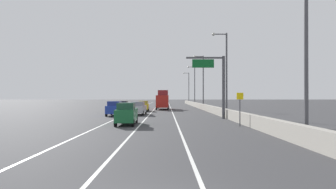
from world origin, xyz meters
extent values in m
plane|color=#38383A|center=(0.00, 64.00, 0.00)|extent=(320.00, 320.00, 0.00)
cube|color=silver|center=(-5.50, 55.00, 0.00)|extent=(0.16, 130.00, 0.00)
cube|color=silver|center=(-2.00, 55.00, 0.00)|extent=(0.16, 130.00, 0.00)
cube|color=silver|center=(1.50, 55.00, 0.00)|extent=(0.16, 130.00, 0.00)
cube|color=#9E998E|center=(7.93, 40.00, 0.55)|extent=(0.60, 120.00, 1.10)
cylinder|color=#47474C|center=(7.33, 26.97, 3.75)|extent=(0.36, 0.36, 7.50)
cube|color=#47474C|center=(5.08, 26.97, 7.30)|extent=(4.50, 0.20, 0.20)
cube|color=#0C5923|center=(4.86, 26.85, 6.60)|extent=(2.60, 0.10, 1.00)
cylinder|color=#4C4C51|center=(7.03, 18.45, 1.20)|extent=(0.10, 0.10, 2.40)
cube|color=yellow|center=(7.03, 18.41, 2.70)|extent=(0.60, 0.04, 0.60)
cylinder|color=#4C4C51|center=(8.82, 10.17, 5.66)|extent=(0.24, 0.24, 11.31)
cylinder|color=#4C4C51|center=(8.69, 31.56, 5.66)|extent=(0.24, 0.24, 11.31)
cube|color=#4C4C51|center=(7.79, 31.56, 11.16)|extent=(1.80, 0.12, 0.12)
sphere|color=beige|center=(6.89, 31.56, 11.16)|extent=(0.44, 0.44, 0.44)
cylinder|color=#4C4C51|center=(8.36, 52.94, 5.66)|extent=(0.24, 0.24, 11.31)
cube|color=#4C4C51|center=(7.46, 52.94, 11.16)|extent=(1.80, 0.12, 0.12)
sphere|color=beige|center=(6.56, 52.94, 11.16)|extent=(0.44, 0.44, 0.44)
cylinder|color=#4C4C51|center=(8.74, 74.33, 5.66)|extent=(0.24, 0.24, 11.31)
cube|color=#4C4C51|center=(7.84, 74.33, 11.16)|extent=(1.80, 0.12, 0.12)
sphere|color=beige|center=(6.94, 74.33, 11.16)|extent=(0.44, 0.44, 0.44)
cylinder|color=#4C4C51|center=(8.79, 95.72, 5.66)|extent=(0.24, 0.24, 11.31)
cube|color=#4C4C51|center=(7.89, 95.72, 11.16)|extent=(1.80, 0.12, 0.12)
sphere|color=beige|center=(6.99, 95.72, 11.16)|extent=(0.44, 0.44, 0.44)
cube|color=black|center=(-6.69, 39.57, 0.82)|extent=(1.79, 4.17, 0.96)
cube|color=black|center=(-6.68, 39.15, 1.60)|extent=(1.55, 1.89, 0.60)
cylinder|color=black|center=(-7.49, 41.17, 0.34)|extent=(0.23, 0.68, 0.68)
cylinder|color=black|center=(-5.93, 41.20, 0.34)|extent=(0.23, 0.68, 0.68)
cylinder|color=black|center=(-7.44, 37.94, 0.34)|extent=(0.23, 0.68, 0.68)
cylinder|color=black|center=(-5.88, 37.96, 0.34)|extent=(0.23, 0.68, 0.68)
cube|color=#B7B7BC|center=(-3.55, 34.08, 0.83)|extent=(2.02, 4.79, 0.98)
cube|color=gray|center=(-3.57, 33.61, 1.62)|extent=(1.70, 2.19, 0.60)
cylinder|color=black|center=(-4.31, 36.02, 0.34)|extent=(0.25, 0.69, 0.68)
cylinder|color=black|center=(-2.63, 35.96, 0.34)|extent=(0.25, 0.69, 0.68)
cylinder|color=black|center=(-4.46, 32.20, 0.34)|extent=(0.25, 0.69, 0.68)
cylinder|color=black|center=(-2.78, 32.14, 0.34)|extent=(0.25, 0.69, 0.68)
cube|color=#196033|center=(-3.29, 19.98, 0.91)|extent=(1.81, 4.54, 1.14)
cube|color=#1C4633|center=(-3.28, 19.53, 1.78)|extent=(1.55, 2.06, 0.60)
cylinder|color=black|center=(-4.10, 21.76, 0.34)|extent=(0.23, 0.68, 0.68)
cylinder|color=black|center=(-2.55, 21.80, 0.34)|extent=(0.23, 0.68, 0.68)
cylinder|color=black|center=(-4.02, 18.16, 0.34)|extent=(0.23, 0.68, 0.68)
cylinder|color=black|center=(-2.47, 18.19, 0.34)|extent=(0.23, 0.68, 0.68)
cube|color=slate|center=(-0.48, 80.13, 0.82)|extent=(1.77, 4.60, 0.96)
cube|color=#4D505A|center=(-0.47, 79.67, 1.60)|extent=(1.54, 2.08, 0.60)
cylinder|color=black|center=(-1.28, 81.97, 0.34)|extent=(0.23, 0.68, 0.68)
cylinder|color=black|center=(0.29, 81.98, 0.34)|extent=(0.23, 0.68, 0.68)
cylinder|color=black|center=(-1.25, 78.28, 0.34)|extent=(0.23, 0.68, 0.68)
cylinder|color=black|center=(0.32, 78.29, 0.34)|extent=(0.23, 0.68, 0.68)
cube|color=gold|center=(-3.63, 44.05, 0.81)|extent=(1.88, 4.26, 0.93)
cube|color=olive|center=(-3.62, 43.62, 1.57)|extent=(1.62, 1.93, 0.60)
cylinder|color=black|center=(-4.48, 45.69, 0.34)|extent=(0.23, 0.68, 0.68)
cylinder|color=black|center=(-2.84, 45.72, 0.34)|extent=(0.23, 0.68, 0.68)
cylinder|color=black|center=(-4.41, 42.37, 0.34)|extent=(0.23, 0.68, 0.68)
cylinder|color=black|center=(-2.78, 42.40, 0.34)|extent=(0.23, 0.68, 0.68)
cube|color=#1E389E|center=(-6.66, 32.43, 0.87)|extent=(1.85, 4.51, 1.06)
cube|color=navy|center=(-6.66, 31.98, 1.70)|extent=(1.62, 2.03, 0.60)
cylinder|color=black|center=(-7.50, 34.23, 0.34)|extent=(0.22, 0.68, 0.68)
cylinder|color=black|center=(-5.83, 34.23, 0.34)|extent=(0.22, 0.68, 0.68)
cylinder|color=black|center=(-7.49, 30.63, 0.34)|extent=(0.22, 0.68, 0.68)
cylinder|color=black|center=(-5.81, 30.63, 0.34)|extent=(0.22, 0.68, 0.68)
cube|color=#A51E19|center=(-0.25, 50.92, 1.69)|extent=(2.56, 8.30, 2.37)
cube|color=maroon|center=(-0.22, 52.73, 3.42)|extent=(2.15, 1.86, 1.10)
cylinder|color=black|center=(-1.30, 54.37, 0.50)|extent=(0.24, 1.00, 1.00)
cylinder|color=black|center=(0.94, 54.32, 0.50)|extent=(0.24, 1.00, 1.00)
cylinder|color=black|center=(-1.44, 47.51, 0.50)|extent=(0.24, 1.00, 1.00)
cylinder|color=black|center=(0.80, 47.47, 0.50)|extent=(0.24, 1.00, 1.00)
camera|label=1|loc=(0.42, -6.49, 2.68)|focal=29.94mm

